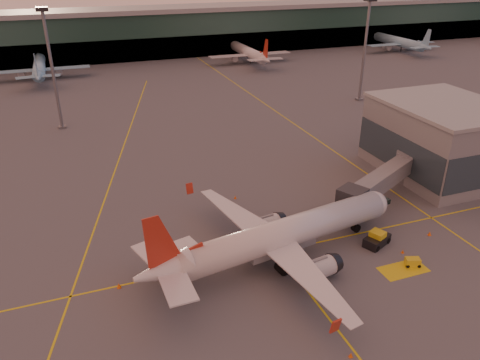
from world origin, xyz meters
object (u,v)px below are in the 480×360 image
object	(u,v)px
main_airplane	(278,237)
catering_truck	(177,257)
pushback_tug	(377,239)
gpu_cart	(413,262)

from	to	relation	value
main_airplane	catering_truck	xyz separation A→B (m)	(-12.43, 2.05, -1.39)
main_airplane	pushback_tug	distance (m)	14.30
catering_truck	pushback_tug	distance (m)	26.66
main_airplane	pushback_tug	xyz separation A→B (m)	(13.98, -1.30, -2.76)
gpu_cart	catering_truck	bearing A→B (deg)	-179.25
main_airplane	catering_truck	bearing A→B (deg)	161.11
main_airplane	gpu_cart	size ratio (longest dim) A/B	17.59
main_airplane	gpu_cart	bearing A→B (deg)	-33.66
gpu_cart	pushback_tug	bearing A→B (deg)	122.06
catering_truck	gpu_cart	distance (m)	29.19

